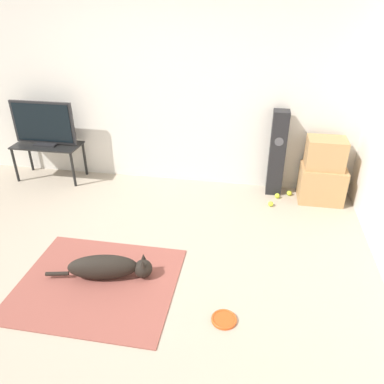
# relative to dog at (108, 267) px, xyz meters

# --- Properties ---
(ground_plane) EXTENTS (12.00, 12.00, 0.00)m
(ground_plane) POSITION_rel_dog_xyz_m (-0.02, 0.10, -0.13)
(ground_plane) COLOR #B2A38E
(wall_back) EXTENTS (8.00, 0.06, 2.55)m
(wall_back) POSITION_rel_dog_xyz_m (-0.02, 2.20, 1.15)
(wall_back) COLOR silver
(wall_back) RESTS_ON ground_plane
(area_rug) EXTENTS (1.45, 1.25, 0.01)m
(area_rug) POSITION_rel_dog_xyz_m (-0.08, -0.10, -0.12)
(area_rug) COLOR #934C42
(area_rug) RESTS_ON ground_plane
(dog) EXTENTS (0.99, 0.34, 0.24)m
(dog) POSITION_rel_dog_xyz_m (0.00, 0.00, 0.00)
(dog) COLOR black
(dog) RESTS_ON area_rug
(frisbee) EXTENTS (0.21, 0.21, 0.03)m
(frisbee) POSITION_rel_dog_xyz_m (1.12, -0.33, -0.12)
(frisbee) COLOR #DB511E
(frisbee) RESTS_ON ground_plane
(cardboard_box_lower) EXTENTS (0.55, 0.41, 0.46)m
(cardboard_box_lower) POSITION_rel_dog_xyz_m (2.14, 1.90, 0.10)
(cardboard_box_lower) COLOR tan
(cardboard_box_lower) RESTS_ON ground_plane
(cardboard_box_upper) EXTENTS (0.46, 0.34, 0.37)m
(cardboard_box_upper) POSITION_rel_dog_xyz_m (2.12, 1.91, 0.52)
(cardboard_box_upper) COLOR tan
(cardboard_box_upper) RESTS_ON cardboard_box_lower
(floor_speaker) EXTENTS (0.20, 0.20, 1.12)m
(floor_speaker) POSITION_rel_dog_xyz_m (1.55, 2.02, 0.43)
(floor_speaker) COLOR black
(floor_speaker) RESTS_ON ground_plane
(tv_stand) EXTENTS (0.92, 0.43, 0.51)m
(tv_stand) POSITION_rel_dog_xyz_m (-1.59, 1.90, 0.31)
(tv_stand) COLOR black
(tv_stand) RESTS_ON ground_plane
(tv) EXTENTS (0.88, 0.20, 0.60)m
(tv) POSITION_rel_dog_xyz_m (-1.59, 1.91, 0.68)
(tv) COLOR #232326
(tv) RESTS_ON tv_stand
(tennis_ball_by_boxes) EXTENTS (0.07, 0.07, 0.07)m
(tennis_ball_by_boxes) POSITION_rel_dog_xyz_m (1.76, 1.95, -0.09)
(tennis_ball_by_boxes) COLOR #C6E033
(tennis_ball_by_boxes) RESTS_ON ground_plane
(tennis_ball_near_speaker) EXTENTS (0.07, 0.07, 0.07)m
(tennis_ball_near_speaker) POSITION_rel_dog_xyz_m (1.52, 1.62, -0.09)
(tennis_ball_near_speaker) COLOR #C6E033
(tennis_ball_near_speaker) RESTS_ON ground_plane
(tennis_ball_loose_on_carpet) EXTENTS (0.07, 0.07, 0.07)m
(tennis_ball_loose_on_carpet) POSITION_rel_dog_xyz_m (1.60, 1.85, -0.09)
(tennis_ball_loose_on_carpet) COLOR #C6E033
(tennis_ball_loose_on_carpet) RESTS_ON ground_plane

